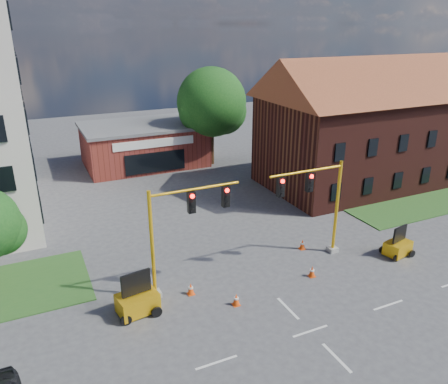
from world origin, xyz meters
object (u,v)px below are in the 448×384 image
Objects in this scene: signal_mast_west at (181,226)px; trailer_east at (398,247)px; trailer_west at (137,301)px; pickup_white at (341,191)px; signal_mast_east at (316,200)px.

signal_mast_west is 14.38m from trailer_east.
trailer_west is 21.11m from pickup_white.
signal_mast_east reaches higher than trailer_west.
signal_mast_west is at bearing 180.00° from signal_mast_east.
trailer_west reaches higher than trailer_east.
signal_mast_west is 2.71× the size of trailer_west.
pickup_white is at bearing 22.72° from signal_mast_west.
pickup_white is (7.95, 6.98, -3.13)m from signal_mast_east.
signal_mast_east is at bearing 141.05° from pickup_white.
pickup_white is at bearing 13.12° from trailer_west.
signal_mast_east is 12.06m from trailer_west.
trailer_west reaches higher than pickup_white.
signal_mast_east is at bearing 144.71° from trailer_east.
signal_mast_east is 6.46m from trailer_east.
trailer_east is at bearing 172.52° from pickup_white.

